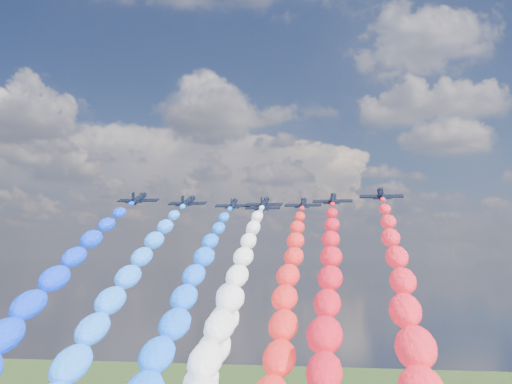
# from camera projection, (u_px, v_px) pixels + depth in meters

# --- Properties ---
(jet_0) EXTENTS (9.44, 12.54, 6.02)m
(jet_0) POSITION_uv_depth(u_px,v_px,m) (139.00, 199.00, 133.81)
(jet_0) COLOR black
(trail_0) EXTENTS (6.05, 94.71, 51.88)m
(trail_0) POSITION_uv_depth(u_px,v_px,m) (16.00, 343.00, 82.90)
(trail_0) COLOR #0A35F4
(jet_1) EXTENTS (9.26, 12.42, 6.02)m
(jet_1) POSITION_uv_depth(u_px,v_px,m) (188.00, 202.00, 141.53)
(jet_1) COLOR black
(trail_1) EXTENTS (6.05, 94.71, 51.88)m
(trail_1) POSITION_uv_depth(u_px,v_px,m) (103.00, 335.00, 90.62)
(trail_1) COLOR #2277FF
(jet_2) EXTENTS (9.67, 12.71, 6.02)m
(jet_2) POSITION_uv_depth(u_px,v_px,m) (233.00, 204.00, 148.57)
(jet_2) COLOR black
(trail_2) EXTENTS (6.05, 94.71, 51.88)m
(trail_2) POSITION_uv_depth(u_px,v_px,m) (178.00, 329.00, 97.67)
(trail_2) COLOR #145FFF
(jet_3) EXTENTS (9.22, 12.39, 6.02)m
(jet_3) POSITION_uv_depth(u_px,v_px,m) (264.00, 203.00, 144.78)
(jet_3) COLOR black
(trail_3) EXTENTS (6.05, 94.71, 51.88)m
(trail_3) POSITION_uv_depth(u_px,v_px,m) (224.00, 333.00, 93.87)
(trail_3) COLOR white
(jet_4) EXTENTS (9.26, 12.41, 6.02)m
(jet_4) POSITION_uv_depth(u_px,v_px,m) (263.00, 206.00, 155.13)
(jet_4) COLOR black
(trail_4) EXTENTS (6.05, 94.71, 51.88)m
(trail_4) POSITION_uv_depth(u_px,v_px,m) (226.00, 325.00, 104.22)
(trail_4) COLOR white
(jet_5) EXTENTS (9.07, 12.28, 6.02)m
(jet_5) POSITION_uv_depth(u_px,v_px,m) (303.00, 204.00, 146.62)
(jet_5) COLOR black
(trail_5) EXTENTS (6.05, 94.71, 51.88)m
(trail_5) POSITION_uv_depth(u_px,v_px,m) (284.00, 331.00, 95.71)
(trail_5) COLOR red
(jet_6) EXTENTS (9.41, 12.52, 6.02)m
(jet_6) POSITION_uv_depth(u_px,v_px,m) (333.00, 199.00, 135.61)
(jet_6) COLOR black
(trail_6) EXTENTS (6.05, 94.71, 51.88)m
(trail_6) POSITION_uv_depth(u_px,v_px,m) (329.00, 341.00, 84.71)
(trail_6) COLOR red
(jet_7) EXTENTS (9.02, 12.24, 6.02)m
(jet_7) POSITION_uv_depth(u_px,v_px,m) (381.00, 194.00, 124.48)
(jet_7) COLOR black
(trail_7) EXTENTS (6.05, 94.71, 51.88)m
(trail_7) POSITION_uv_depth(u_px,v_px,m) (410.00, 354.00, 73.57)
(trail_7) COLOR red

